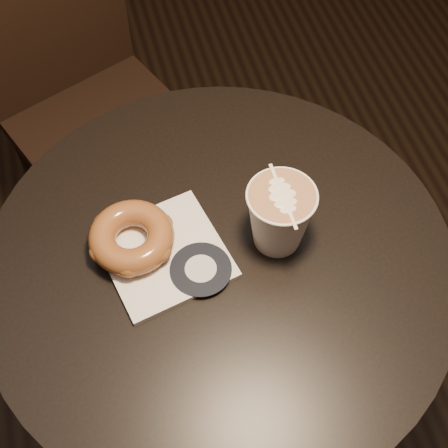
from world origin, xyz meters
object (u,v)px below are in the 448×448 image
at_px(chair, 76,76).
at_px(pastry_bag, 164,254).
at_px(doughnut, 132,237).
at_px(cafe_table, 220,314).
at_px(latte_cup, 279,218).

height_order(chair, pastry_bag, chair).
xyz_separation_m(pastry_bag, doughnut, (-0.04, 0.03, 0.02)).
bearing_deg(cafe_table, latte_cup, 4.25).
bearing_deg(cafe_table, chair, 103.52).
xyz_separation_m(cafe_table, doughnut, (-0.12, 0.05, 0.23)).
height_order(cafe_table, chair, chair).
distance_m(pastry_bag, latte_cup, 0.18).
relative_size(cafe_table, pastry_bag, 4.46).
xyz_separation_m(cafe_table, chair, (-0.16, 0.67, -0.02)).
xyz_separation_m(chair, pastry_bag, (0.08, -0.65, 0.22)).
relative_size(pastry_bag, latte_cup, 1.52).
relative_size(doughnut, latte_cup, 1.13).
distance_m(pastry_bag, doughnut, 0.05).
distance_m(chair, latte_cup, 0.76).
xyz_separation_m(chair, latte_cup, (0.25, -0.67, 0.27)).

